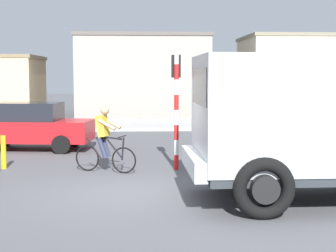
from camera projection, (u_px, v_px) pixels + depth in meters
name	position (u px, v px, depth m)	size (l,w,h in m)	color
ground_plane	(134.00, 194.00, 10.78)	(120.00, 120.00, 0.00)	#56565B
sidewalk_far	(138.00, 124.00, 25.36)	(80.00, 5.00, 0.16)	#ADADA8
truck_foreground	(327.00, 118.00, 10.09)	(5.46, 2.92, 2.90)	#B2B7BC
cyclist	(105.00, 139.00, 13.16)	(1.62, 0.76, 1.72)	black
traffic_light_pole	(176.00, 92.00, 13.46)	(0.24, 0.43, 3.20)	red
car_red_near	(290.00, 127.00, 16.84)	(4.07, 2.01, 1.60)	#1E2328
car_white_mid	(30.00, 126.00, 17.16)	(4.17, 2.22, 1.60)	red
pedestrian_near_kerb	(264.00, 118.00, 20.09)	(0.34, 0.22, 1.62)	#2D334C
bollard_far	(4.00, 152.00, 13.69)	(0.14, 0.14, 0.90)	gold
building_mid_block	(143.00, 75.00, 32.56)	(8.20, 6.39, 5.02)	#9E9389
building_corner_right	(311.00, 76.00, 32.53)	(8.68, 6.05, 4.99)	beige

